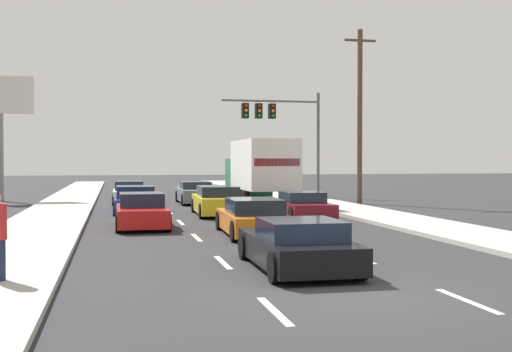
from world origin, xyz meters
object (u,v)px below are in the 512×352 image
car_red (142,212)px  utility_pole_mid (360,114)px  box_truck (260,169)px  car_gray (195,193)px  car_orange (253,218)px  car_black (298,246)px  roadside_billboard (0,113)px  traffic_signal_mast (275,118)px  car_maroon (301,206)px  car_blue (135,200)px  car_yellow (217,201)px  car_white (129,193)px

car_red → utility_pole_mid: (12.29, 10.29, 4.37)m
box_truck → car_gray: bearing=136.1°
car_orange → utility_pole_mid: size_ratio=0.47×
car_black → roadside_billboard: roadside_billboard is taller
box_truck → traffic_signal_mast: bearing=70.2°
car_orange → car_maroon: car_orange is taller
car_blue → car_yellow: (3.48, -2.26, 0.05)m
car_orange → utility_pole_mid: bearing=56.4°
car_black → utility_pole_mid: bearing=65.0°
car_white → utility_pole_mid: utility_pole_mid is taller
car_maroon → utility_pole_mid: utility_pole_mid is taller
traffic_signal_mast → car_gray: bearing=-141.4°
car_gray → traffic_signal_mast: traffic_signal_mast is taller
car_gray → roadside_billboard: 12.65m
car_red → box_truck: bearing=55.8°
car_gray → utility_pole_mid: (8.85, -2.09, 4.37)m
car_blue → car_yellow: car_yellow is taller
car_blue → utility_pole_mid: bearing=15.6°
car_orange → box_truck: 13.07m
utility_pole_mid → car_blue: bearing=-164.4°
car_blue → box_truck: box_truck is taller
box_truck → car_blue: bearing=-157.8°
car_black → roadside_billboard: (-10.46, 26.46, 4.67)m
traffic_signal_mast → car_white: bearing=-159.2°
car_maroon → traffic_signal_mast: bearing=80.1°
car_yellow → car_black: car_yellow is taller
car_gray → car_maroon: size_ratio=0.99×
car_maroon → car_red: bearing=-161.9°
car_orange → roadside_billboard: bearing=118.5°
car_blue → car_yellow: 4.15m
car_red → traffic_signal_mast: size_ratio=0.62×
car_white → car_black: (3.15, -23.04, -0.05)m
car_gray → traffic_signal_mast: (5.68, 4.53, 4.53)m
car_white → car_orange: bearing=-77.9°
car_yellow → car_orange: bearing=-90.5°
box_truck → utility_pole_mid: bearing=7.8°
car_white → utility_pole_mid: bearing=-14.0°
car_blue → box_truck: (6.47, 2.64, 1.40)m
car_maroon → car_blue: bearing=144.4°
car_red → traffic_signal_mast: 19.74m
car_maroon → utility_pole_mid: 10.91m
car_white → car_gray: 3.73m
box_truck → car_maroon: box_truck is taller
traffic_signal_mast → car_blue: bearing=-132.3°
car_gray → car_black: bearing=-91.2°
car_black → car_blue: bearing=100.4°
car_yellow → car_orange: car_yellow is taller
car_yellow → car_black: (-0.45, -14.24, -0.08)m
car_blue → car_maroon: bearing=-35.6°
car_red → car_blue: bearing=90.2°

